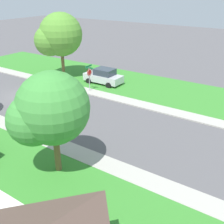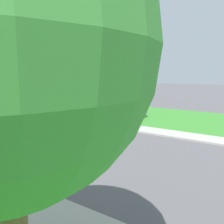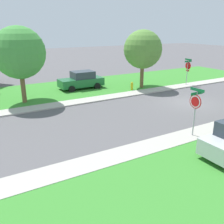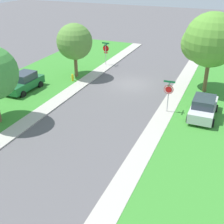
{
  "view_description": "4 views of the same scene",
  "coord_description": "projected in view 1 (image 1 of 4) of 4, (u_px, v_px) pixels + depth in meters",
  "views": [
    {
      "loc": [
        15.96,
        21.59,
        9.84
      ],
      "look_at": [
        0.65,
        11.29,
        1.4
      ],
      "focal_mm": 44.09,
      "sensor_mm": 36.0,
      "label": 1
    },
    {
      "loc": [
        8.44,
        14.38,
        3.73
      ],
      "look_at": [
        -2.59,
        7.21,
        1.4
      ],
      "focal_mm": 37.56,
      "sensor_mm": 36.0,
      "label": 2
    },
    {
      "loc": [
        -13.74,
        15.28,
        5.83
      ],
      "look_at": [
        -2.41,
        8.7,
        1.4
      ],
      "focal_mm": 40.32,
      "sensor_mm": 36.0,
      "label": 3
    },
    {
      "loc": [
        -9.11,
        26.68,
        10.99
      ],
      "look_at": [
        -1.71,
        9.13,
        1.4
      ],
      "focal_mm": 47.51,
      "sensor_mm": 36.0,
      "label": 4
    }
  ],
  "objects": [
    {
      "name": "ground_plane",
      "position": [
        21.0,
        96.0,
        27.09
      ],
      "size": [
        120.0,
        120.0,
        0.0
      ],
      "primitive_type": "plane",
      "color": "#565456"
    },
    {
      "name": "sidewalk_east",
      "position": [
        86.0,
        156.0,
        17.43
      ],
      "size": [
        1.4,
        56.0,
        0.1
      ],
      "primitive_type": "cube",
      "color": "#ADA89E",
      "rests_on": "ground"
    },
    {
      "name": "lawn_east",
      "position": [
        27.0,
        199.0,
        13.89
      ],
      "size": [
        8.0,
        56.0,
        0.08
      ],
      "primitive_type": "cube",
      "color": "#38842D",
      "rests_on": "ground"
    },
    {
      "name": "sidewalk_west",
      "position": [
        152.0,
        107.0,
        24.52
      ],
      "size": [
        1.4,
        56.0,
        0.1
      ],
      "primitive_type": "cube",
      "color": "#ADA89E",
      "rests_on": "ground"
    },
    {
      "name": "lawn_west",
      "position": [
        173.0,
        92.0,
        28.07
      ],
      "size": [
        8.0,
        56.0,
        0.08
      ],
      "primitive_type": "cube",
      "color": "#38842D",
      "rests_on": "ground"
    },
    {
      "name": "stop_sign_far_corner",
      "position": [
        89.0,
        74.0,
        27.45
      ],
      "size": [
        0.92,
        0.92,
        2.77
      ],
      "color": "#9E9EA3",
      "rests_on": "ground"
    },
    {
      "name": "car_silver_behind_trees",
      "position": [
        104.0,
        76.0,
        30.11
      ],
      "size": [
        2.05,
        4.31,
        1.76
      ],
      "color": "silver",
      "rests_on": "ground"
    },
    {
      "name": "tree_sidewalk_far",
      "position": [
        48.0,
        111.0,
        14.47
      ],
      "size": [
        4.28,
        3.98,
        5.99
      ],
      "color": "brown",
      "rests_on": "ground"
    },
    {
      "name": "tree_across_left",
      "position": [
        58.0,
        36.0,
        30.71
      ],
      "size": [
        5.21,
        4.84,
        7.37
      ],
      "color": "brown",
      "rests_on": "ground"
    }
  ]
}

